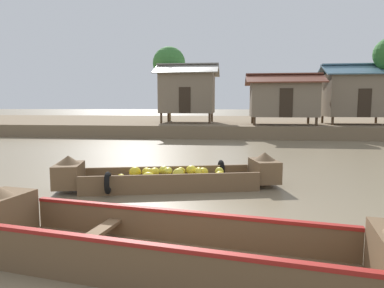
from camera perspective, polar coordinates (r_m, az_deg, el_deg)
ground_plane at (r=14.50m, az=2.73°, el=-1.75°), size 300.00×300.00×0.00m
riverbank_strip at (r=30.69m, az=4.95°, el=3.39°), size 160.00×20.00×0.81m
banana_boat at (r=8.63m, az=-3.70°, el=-5.46°), size 5.61×2.50×0.88m
viewer_boat at (r=4.53m, az=-4.53°, el=-16.59°), size 6.25×2.09×0.95m
stilt_house_left at (r=25.15m, az=-0.73°, el=8.73°), size 4.53×3.57×4.30m
stilt_house_mid_left at (r=23.27m, az=15.05°, el=7.41°), size 4.90×3.24×3.35m
stilt_house_mid_right at (r=25.48m, az=25.93°, el=7.53°), size 4.75×3.44×4.03m
palm_tree_near at (r=27.77m, az=-3.87°, el=13.33°), size 2.59×2.59×5.89m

